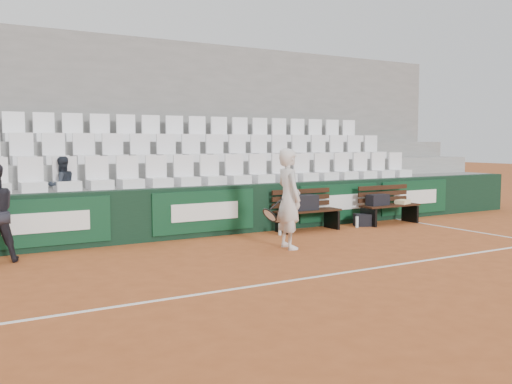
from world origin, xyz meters
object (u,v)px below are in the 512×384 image
Objects in this scene: bench_right at (390,214)px; sports_bag_ground at (364,220)px; sports_bag_left at (300,203)px; bench_left at (308,220)px; tennis_player at (289,199)px; water_bottle_near at (280,229)px; spectator_c at (61,161)px; sports_bag_right at (378,200)px; water_bottle_far at (357,222)px.

sports_bag_ground is at bearing 177.50° from bench_right.
bench_left is at bearing -5.16° from sports_bag_left.
sports_bag_left reaches higher than bench_right.
bench_left is 0.43m from sports_bag_left.
water_bottle_near is at bearing 62.98° from tennis_player.
sports_bag_ground is 2.33m from water_bottle_near.
sports_bag_ground is (-0.74, 0.03, -0.09)m from bench_right.
spectator_c is (-3.36, 2.49, 0.65)m from tennis_player.
bench_right is 0.75m from sports_bag_ground.
sports_bag_right is at bearing 157.78° from spectator_c.
water_bottle_near is (-2.33, -0.08, -0.02)m from sports_bag_ground.
sports_bag_ground is 1.81× the size of water_bottle_far.
bench_right is 1.39× the size of spectator_c.
bench_left is 1.92m from sports_bag_right.
tennis_player reaches higher than sports_bag_right.
sports_bag_right is 2.15× the size of water_bottle_far.
sports_bag_ground reaches higher than water_bottle_near.
tennis_player is at bearing -117.02° from water_bottle_near.
sports_bag_left is 1.75m from sports_bag_ground.
sports_bag_right is 0.50× the size of spectator_c.
spectator_c is (-4.02, 1.20, 1.42)m from water_bottle_near.
bench_right is 6.01× the size of water_bottle_far.
sports_bag_left is at bearing 48.80° from tennis_player.
tennis_player is (-1.31, -1.49, 0.28)m from sports_bag_left.
spectator_c reaches higher than tennis_player.
tennis_player is (-0.66, -1.30, 0.77)m from water_bottle_near.
sports_bag_right is (2.07, -0.13, -0.03)m from sports_bag_left.
spectator_c reaches higher than water_bottle_near.
tennis_player is at bearing -157.96° from sports_bag_right.
sports_bag_ground is 0.32m from water_bottle_far.
sports_bag_left is 2.98× the size of water_bottle_far.
sports_bag_right is 3.66m from tennis_player.
sports_bag_left is at bearing 171.06° from water_bottle_far.
sports_bag_right reaches higher than water_bottle_far.
sports_bag_ground is 0.42× the size of spectator_c.
sports_bag_left is 2.01m from tennis_player.
bench_left is 6.01× the size of water_bottle_far.
bench_right is at bearing 19.78° from tennis_player.
bench_left reaches higher than water_bottle_near.
sports_bag_right is 2.75m from water_bottle_near.
water_bottle_near is at bearing 179.50° from water_bottle_far.
water_bottle_far is (-0.31, -0.10, -0.01)m from sports_bag_ground.
spectator_c is (-6.74, 1.12, 0.96)m from sports_bag_right.
sports_bag_left is 2.07m from sports_bag_right.
water_bottle_near is (-0.83, -0.18, -0.11)m from bench_left.
bench_left is 0.86m from water_bottle_near.
sports_bag_left is 0.84m from water_bottle_near.
sports_bag_left is at bearing 155.21° from spectator_c.
water_bottle_far is at bearing -8.94° from sports_bag_left.
tennis_player is (-2.99, -1.38, 0.75)m from sports_bag_ground.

